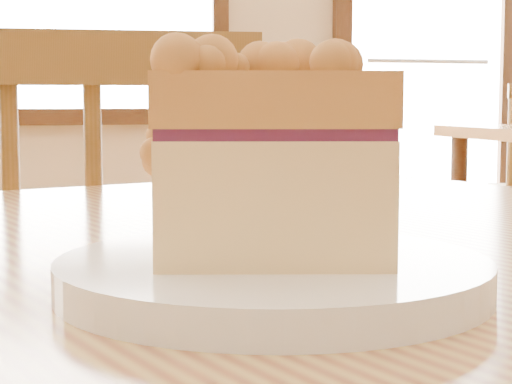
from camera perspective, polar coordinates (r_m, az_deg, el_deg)
entry_door at (r=4.96m, az=10.97°, el=9.95°), size 1.08×0.06×2.29m
cafe_chair_main at (r=1.22m, az=-10.34°, el=-12.06°), size 0.45×0.45×0.93m
plate at (r=0.44m, az=1.10°, el=-5.51°), size 0.21×0.21×0.02m
cake_slice at (r=0.43m, az=1.00°, el=2.87°), size 0.13×0.11×0.11m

